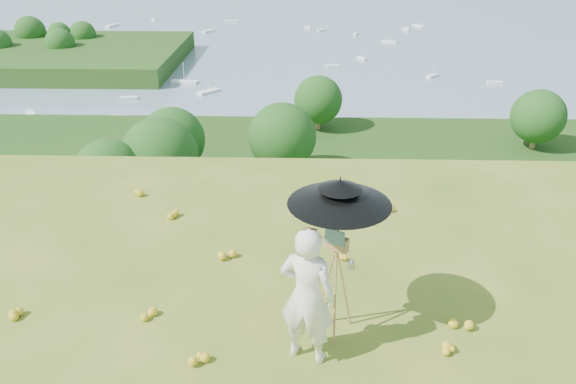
# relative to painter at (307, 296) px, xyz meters

# --- Properties ---
(forest_slope) EXTENTS (140.00, 56.00, 22.00)m
(forest_slope) POSITION_rel_painter_xyz_m (-0.90, 34.36, -29.93)
(forest_slope) COLOR #193C10
(forest_slope) RESTS_ON bay_water
(shoreline_tier) EXTENTS (170.00, 28.00, 8.00)m
(shoreline_tier) POSITION_rel_painter_xyz_m (-0.90, 74.36, -36.93)
(shoreline_tier) COLOR gray
(shoreline_tier) RESTS_ON bay_water
(bay_water) EXTENTS (700.00, 700.00, 0.00)m
(bay_water) POSITION_rel_painter_xyz_m (-0.90, 239.36, -34.93)
(bay_water) COLOR gray
(bay_water) RESTS_ON ground
(peninsula) EXTENTS (90.00, 60.00, 12.00)m
(peninsula) POSITION_rel_painter_xyz_m (-75.90, 154.36, -29.93)
(peninsula) COLOR #193C10
(peninsula) RESTS_ON bay_water
(slope_trees) EXTENTS (110.00, 50.00, 6.00)m
(slope_trees) POSITION_rel_painter_xyz_m (-0.90, 34.36, -15.93)
(slope_trees) COLOR #214E17
(slope_trees) RESTS_ON forest_slope
(harbor_town) EXTENTS (110.00, 22.00, 5.00)m
(harbor_town) POSITION_rel_painter_xyz_m (-0.90, 74.36, -30.43)
(harbor_town) COLOR silver
(harbor_town) RESTS_ON shoreline_tier
(moored_boats) EXTENTS (140.00, 140.00, 0.70)m
(moored_boats) POSITION_rel_painter_xyz_m (-13.40, 160.36, -34.58)
(moored_boats) COLOR white
(moored_boats) RESTS_ON bay_water
(wildflowers) EXTENTS (10.00, 10.50, 0.12)m
(wildflowers) POSITION_rel_painter_xyz_m (-0.90, -0.39, -0.87)
(wildflowers) COLOR gold
(wildflowers) RESTS_ON ground
(painter) EXTENTS (0.78, 0.63, 1.85)m
(painter) POSITION_rel_painter_xyz_m (0.00, 0.00, 0.00)
(painter) COLOR white
(painter) RESTS_ON ground
(field_easel) EXTENTS (0.81, 0.81, 1.57)m
(field_easel) POSITION_rel_painter_xyz_m (0.36, 0.50, -0.14)
(field_easel) COLOR olive
(field_easel) RESTS_ON ground
(sun_umbrella) EXTENTS (1.72, 1.72, 0.95)m
(sun_umbrella) POSITION_rel_painter_xyz_m (0.37, 0.52, 0.84)
(sun_umbrella) COLOR black
(sun_umbrella) RESTS_ON field_easel
(painter_cap) EXTENTS (0.28, 0.30, 0.10)m
(painter_cap) POSITION_rel_painter_xyz_m (0.00, 0.00, 0.87)
(painter_cap) COLOR #CE7182
(painter_cap) RESTS_ON painter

